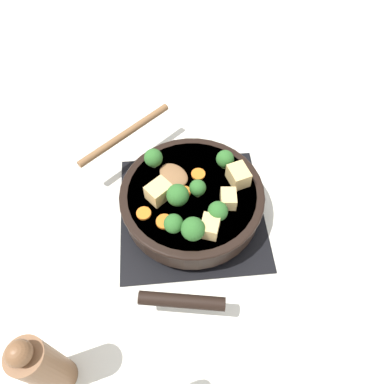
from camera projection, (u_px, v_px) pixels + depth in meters
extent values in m
plane|color=silver|center=(192.00, 213.00, 0.82)|extent=(2.40, 2.40, 0.00)
cube|color=black|center=(192.00, 212.00, 0.82)|extent=(0.31, 0.31, 0.01)
torus|color=black|center=(192.00, 208.00, 0.80)|extent=(0.24, 0.24, 0.01)
cube|color=black|center=(192.00, 208.00, 0.80)|extent=(0.01, 0.23, 0.01)
cube|color=black|center=(192.00, 208.00, 0.80)|extent=(0.23, 0.01, 0.01)
cylinder|color=black|center=(192.00, 200.00, 0.78)|extent=(0.29, 0.29, 0.06)
cylinder|color=brown|center=(192.00, 198.00, 0.77)|extent=(0.26, 0.26, 0.05)
torus|color=black|center=(192.00, 193.00, 0.76)|extent=(0.30, 0.30, 0.01)
cylinder|color=black|center=(182.00, 301.00, 0.64)|extent=(0.05, 0.15, 0.02)
ellipsoid|color=brown|center=(174.00, 175.00, 0.77)|extent=(0.08, 0.08, 0.01)
cylinder|color=brown|center=(125.00, 134.00, 0.83)|extent=(0.17, 0.20, 0.02)
cube|color=#DBB770|center=(210.00, 227.00, 0.69)|extent=(0.05, 0.04, 0.03)
cube|color=#DBB770|center=(238.00, 176.00, 0.75)|extent=(0.05, 0.05, 0.04)
cube|color=#DBB770|center=(159.00, 192.00, 0.73)|extent=(0.06, 0.06, 0.04)
cube|color=#DBB770|center=(228.00, 199.00, 0.73)|extent=(0.04, 0.03, 0.03)
cylinder|color=#709956|center=(154.00, 164.00, 0.79)|extent=(0.01, 0.01, 0.01)
sphere|color=#2D6628|center=(153.00, 158.00, 0.77)|extent=(0.04, 0.04, 0.04)
cylinder|color=#709956|center=(224.00, 165.00, 0.78)|extent=(0.01, 0.01, 0.01)
sphere|color=#2D6628|center=(225.00, 159.00, 0.77)|extent=(0.04, 0.04, 0.04)
cylinder|color=#709956|center=(217.00, 217.00, 0.71)|extent=(0.01, 0.01, 0.01)
sphere|color=#2D6628|center=(218.00, 211.00, 0.70)|extent=(0.04, 0.04, 0.04)
cylinder|color=#709956|center=(178.00, 202.00, 0.73)|extent=(0.01, 0.01, 0.01)
sphere|color=#2D6628|center=(178.00, 195.00, 0.71)|extent=(0.04, 0.04, 0.04)
cylinder|color=#709956|center=(174.00, 229.00, 0.70)|extent=(0.01, 0.01, 0.01)
sphere|color=#2D6628|center=(174.00, 224.00, 0.68)|extent=(0.04, 0.04, 0.04)
cylinder|color=#709956|center=(198.00, 193.00, 0.74)|extent=(0.01, 0.01, 0.01)
sphere|color=#2D6628|center=(198.00, 188.00, 0.73)|extent=(0.03, 0.03, 0.03)
cylinder|color=#709956|center=(193.00, 235.00, 0.69)|extent=(0.01, 0.01, 0.01)
sphere|color=#2D6628|center=(193.00, 229.00, 0.67)|extent=(0.04, 0.04, 0.04)
cylinder|color=orange|center=(184.00, 193.00, 0.75)|extent=(0.03, 0.03, 0.01)
cylinder|color=orange|center=(164.00, 222.00, 0.71)|extent=(0.03, 0.03, 0.01)
cylinder|color=orange|center=(198.00, 174.00, 0.78)|extent=(0.03, 0.03, 0.01)
cylinder|color=orange|center=(144.00, 213.00, 0.72)|extent=(0.03, 0.03, 0.01)
cylinder|color=brown|center=(45.00, 367.00, 0.57)|extent=(0.05, 0.05, 0.18)
sphere|color=brown|center=(19.00, 353.00, 0.48)|extent=(0.04, 0.04, 0.04)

